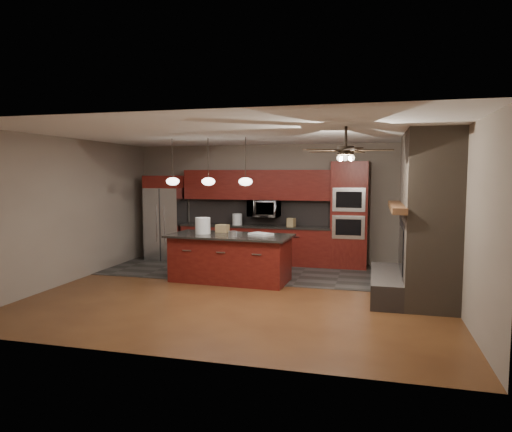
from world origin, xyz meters
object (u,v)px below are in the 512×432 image
(counter_box, at_px, (291,222))
(oven_tower, at_px, (349,215))
(refrigerator, at_px, (166,218))
(white_bucket, at_px, (203,226))
(kitchen_island, at_px, (230,258))
(paint_can, at_px, (233,234))
(cardboard_box, at_px, (222,228))
(microwave, at_px, (264,208))
(paint_tray, at_px, (261,234))
(counter_bucket, at_px, (237,219))

(counter_box, bearing_deg, oven_tower, 19.28)
(refrigerator, bearing_deg, white_bucket, -47.45)
(kitchen_island, height_order, counter_box, counter_box)
(oven_tower, relative_size, paint_can, 14.52)
(cardboard_box, bearing_deg, microwave, 82.23)
(refrigerator, height_order, cardboard_box, refrigerator)
(paint_can, bearing_deg, kitchen_island, 118.31)
(cardboard_box, bearing_deg, paint_can, -46.63)
(microwave, relative_size, cardboard_box, 3.01)
(paint_tray, relative_size, cardboard_box, 1.74)
(kitchen_island, xyz_separation_m, paint_can, (0.14, -0.26, 0.51))
(counter_box, bearing_deg, counter_bucket, -164.77)
(microwave, bearing_deg, counter_bucket, -175.56)
(white_bucket, relative_size, paint_can, 1.96)
(microwave, bearing_deg, cardboard_box, -106.69)
(microwave, bearing_deg, white_bucket, -112.35)
(oven_tower, bearing_deg, cardboard_box, -147.52)
(counter_bucket, bearing_deg, kitchen_island, -77.40)
(counter_bucket, bearing_deg, paint_can, -75.38)
(paint_can, distance_m, counter_box, 2.25)
(paint_tray, xyz_separation_m, counter_bucket, (-1.03, 1.83, 0.09))
(paint_tray, relative_size, counter_bucket, 1.60)
(paint_can, xyz_separation_m, paint_tray, (0.46, 0.34, -0.03))
(refrigerator, xyz_separation_m, white_bucket, (1.65, -1.80, 0.05))
(kitchen_island, xyz_separation_m, counter_bucket, (-0.43, 1.92, 0.57))
(kitchen_island, distance_m, counter_bucket, 2.04)
(white_bucket, height_order, counter_box, white_bucket)
(paint_can, height_order, counter_bucket, counter_bucket)
(microwave, relative_size, white_bucket, 2.28)
(oven_tower, xyz_separation_m, white_bucket, (-2.77, -1.87, -0.11))
(counter_bucket, bearing_deg, white_bucket, -94.56)
(paint_tray, xyz_separation_m, cardboard_box, (-0.87, 0.25, 0.06))
(microwave, distance_m, white_bucket, 2.10)
(paint_tray, bearing_deg, counter_box, 107.99)
(white_bucket, distance_m, paint_can, 0.78)
(oven_tower, xyz_separation_m, counter_box, (-1.30, -0.04, -0.20))
(white_bucket, bearing_deg, microwave, 67.65)
(paint_tray, xyz_separation_m, counter_box, (0.28, 1.78, 0.06))
(microwave, xyz_separation_m, paint_can, (-0.08, -2.22, -0.33))
(microwave, xyz_separation_m, counter_bucket, (-0.64, -0.05, -0.27))
(kitchen_island, distance_m, cardboard_box, 0.69)
(refrigerator, xyz_separation_m, counter_bucket, (1.80, 0.08, -0.00))
(paint_tray, height_order, counter_box, counter_box)
(oven_tower, distance_m, refrigerator, 4.43)
(microwave, xyz_separation_m, kitchen_island, (-0.22, -1.97, -0.84))
(paint_tray, bearing_deg, counter_bucket, 146.46)
(counter_bucket, bearing_deg, refrigerator, -177.42)
(microwave, xyz_separation_m, cardboard_box, (-0.49, -1.62, -0.30))
(counter_bucket, bearing_deg, microwave, 4.44)
(refrigerator, distance_m, cardboard_box, 2.46)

